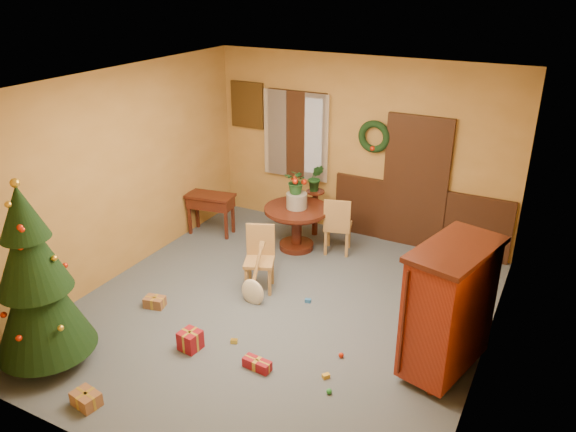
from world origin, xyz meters
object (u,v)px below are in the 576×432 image
Objects in this scene: chair_near at (260,255)px; sideboard at (449,306)px; christmas_tree at (35,281)px; dining_table at (297,220)px; writing_desk at (211,204)px.

sideboard is at bearing -12.58° from chair_near.
chair_near is at bearing 63.40° from christmas_tree.
christmas_tree reaches higher than dining_table.
sideboard is at bearing 26.09° from christmas_tree.
christmas_tree is at bearing -153.91° from sideboard.
christmas_tree is at bearing -107.18° from dining_table.
writing_desk is (-0.34, 3.65, -0.52)m from christmas_tree.
sideboard reaches higher than chair_near.
sideboard reaches higher than writing_desk.
chair_near reaches higher than writing_desk.
dining_table is at bearing 5.78° from writing_desk.
dining_table is 1.22× the size of writing_desk.
dining_table is at bearing 93.85° from chair_near.
dining_table is 1.28m from chair_near.
dining_table is 1.52m from writing_desk.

